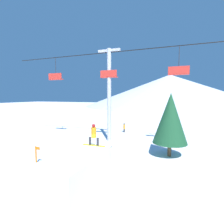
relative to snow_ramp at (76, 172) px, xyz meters
name	(u,v)px	position (x,y,z in m)	size (l,w,h in m)	color
ground_plane	(90,183)	(0.46, 0.67, -0.88)	(220.00, 220.00, 0.00)	white
mountain_ridge	(170,90)	(0.46, 81.58, 6.60)	(80.07, 80.07, 14.98)	silver
snow_ramp	(76,172)	(0.00, 0.00, 0.00)	(2.26, 4.54, 1.77)	white
snowboarder	(94,135)	(0.09, 1.89, 1.56)	(1.52, 0.31, 1.36)	yellow
chairlift	(109,86)	(-1.97, 9.54, 4.94)	(23.89, 0.44, 9.70)	#B2B2B7
pine_tree_near	(170,118)	(4.33, 6.88, 2.19)	(2.69, 2.69, 5.09)	#4C3823
trail_marker	(36,154)	(-4.44, 1.78, -0.19)	(0.41, 0.10, 1.27)	orange
distant_skier	(124,127)	(-1.78, 14.42, -0.22)	(0.24, 0.24, 1.23)	black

